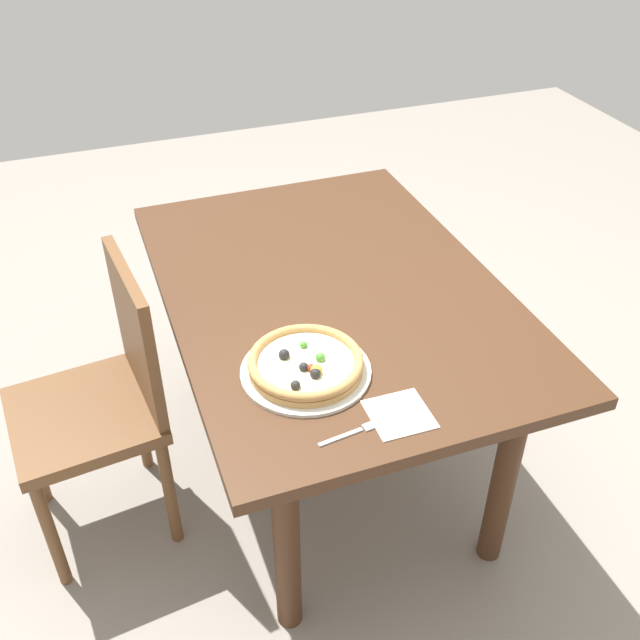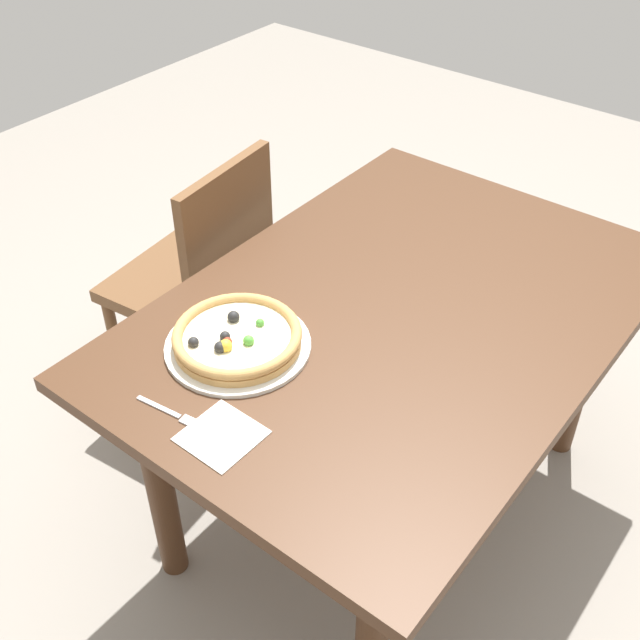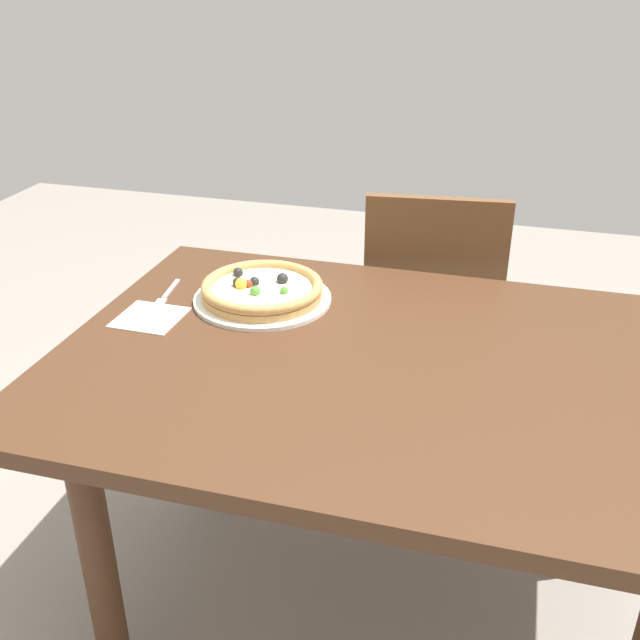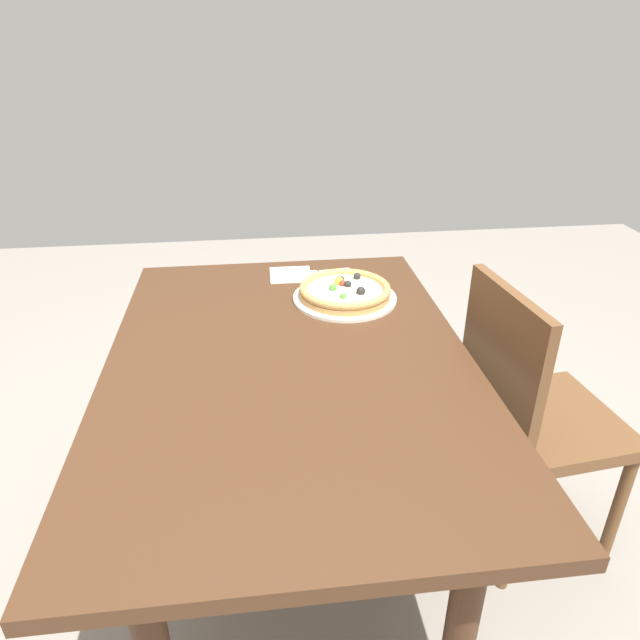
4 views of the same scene
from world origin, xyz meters
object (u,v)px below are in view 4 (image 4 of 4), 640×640
Objects in this scene: dining_table at (291,390)px; chair_near at (529,412)px; fork at (322,271)px; napkin at (291,275)px; plate at (345,298)px; pizza at (345,290)px.

dining_table is 0.70m from chair_near.
chair_near is at bearing -90.61° from dining_table.
dining_table is 0.60m from fork.
fork is at bearing -81.40° from napkin.
plate is at bearing -131.52° from chair_near.
pizza is (0.35, 0.49, 0.26)m from chair_near.
chair_near is at bearing -125.24° from pizza.
chair_near is 3.11× the size of pizza.
plate reaches higher than fork.
plate reaches higher than napkin.
pizza reaches higher than fork.
pizza is (0.00, -0.00, 0.03)m from plate.
napkin is (0.55, -0.04, 0.10)m from dining_table.
pizza is 1.73× the size of fork.
fork is (0.23, 0.04, -0.03)m from pizza.
chair_near is 0.65m from pizza.
napkin is at bearing 1.29° from fork.
pizza is (0.34, -0.20, 0.13)m from dining_table.
napkin is (-0.02, 0.11, -0.00)m from fork.
fork is (0.58, 0.53, 0.23)m from chair_near.
plate is 1.96× the size of fork.
chair_near reaches higher than dining_table.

